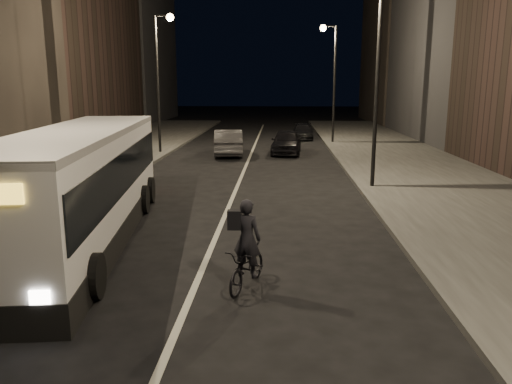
# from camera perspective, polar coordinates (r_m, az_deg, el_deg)

# --- Properties ---
(ground) EXTENTS (180.00, 180.00, 0.00)m
(ground) POSITION_cam_1_polar(r_m,az_deg,el_deg) (9.52, -8.67, -14.45)
(ground) COLOR black
(ground) RESTS_ON ground
(sidewalk_right) EXTENTS (7.00, 70.00, 0.16)m
(sidewalk_right) POSITION_cam_1_polar(r_m,az_deg,el_deg) (23.68, 19.17, 1.41)
(sidewalk_right) COLOR #333330
(sidewalk_right) RESTS_ON ground
(sidewalk_left) EXTENTS (7.00, 70.00, 0.16)m
(sidewalk_left) POSITION_cam_1_polar(r_m,az_deg,el_deg) (24.94, -21.67, 1.74)
(sidewalk_left) COLOR #333330
(sidewalk_left) RESTS_ON ground
(streetlight_right_mid) EXTENTS (1.20, 0.44, 8.12)m
(streetlight_right_mid) POSITION_cam_1_polar(r_m,az_deg,el_deg) (20.66, 13.08, 15.01)
(streetlight_right_mid) COLOR black
(streetlight_right_mid) RESTS_ON sidewalk_right
(streetlight_right_far) EXTENTS (1.20, 0.44, 8.12)m
(streetlight_right_far) POSITION_cam_1_polar(r_m,az_deg,el_deg) (36.51, 8.58, 13.85)
(streetlight_right_far) COLOR black
(streetlight_right_far) RESTS_ON sidewalk_right
(streetlight_left_far) EXTENTS (1.20, 0.44, 8.12)m
(streetlight_left_far) POSITION_cam_1_polar(r_m,az_deg,el_deg) (31.17, -10.78, 14.07)
(streetlight_left_far) COLOR black
(streetlight_left_far) RESTS_ON sidewalk_left
(city_bus) EXTENTS (3.78, 11.59, 3.07)m
(city_bus) POSITION_cam_1_polar(r_m,az_deg,el_deg) (14.37, -19.34, 1.20)
(city_bus) COLOR silver
(city_bus) RESTS_ON ground
(cyclist_on_bicycle) EXTENTS (1.13, 1.83, 1.99)m
(cyclist_on_bicycle) POSITION_cam_1_polar(r_m,az_deg,el_deg) (10.55, -1.01, -7.66)
(cyclist_on_bicycle) COLOR black
(cyclist_on_bicycle) RESTS_ON ground
(car_near) EXTENTS (2.03, 4.47, 1.49)m
(car_near) POSITION_cam_1_polar(r_m,az_deg,el_deg) (31.09, 3.48, 5.74)
(car_near) COLOR black
(car_near) RESTS_ON ground
(car_mid) EXTENTS (2.16, 4.90, 1.56)m
(car_mid) POSITION_cam_1_polar(r_m,az_deg,el_deg) (30.50, -3.18, 5.69)
(car_mid) COLOR #353538
(car_mid) RESTS_ON ground
(car_far) EXTENTS (1.76, 4.06, 1.16)m
(car_far) POSITION_cam_1_polar(r_m,az_deg,el_deg) (39.77, 5.40, 6.90)
(car_far) COLOR black
(car_far) RESTS_ON ground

